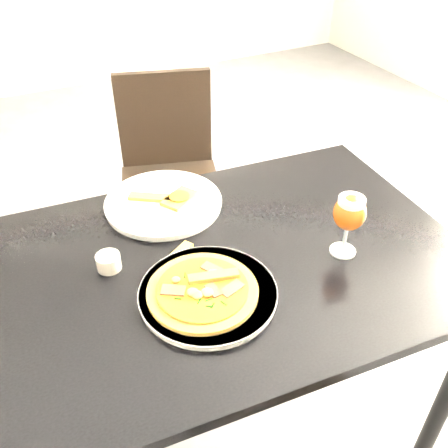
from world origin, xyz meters
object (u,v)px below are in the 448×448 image
dining_table (226,284)px  beer_glass (350,213)px  chair_far (170,174)px  pizza (203,290)px

dining_table → beer_glass: beer_glass is taller
chair_far → beer_glass: 1.05m
dining_table → chair_far: size_ratio=1.43×
dining_table → beer_glass: bearing=-16.9°
chair_far → pizza: 1.04m
chair_far → beer_glass: beer_glass is taller
chair_far → pizza: bearing=-88.8°
beer_glass → pizza: bearing=179.0°
beer_glass → chair_far: bearing=96.8°
pizza → beer_glass: (0.39, -0.01, 0.10)m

